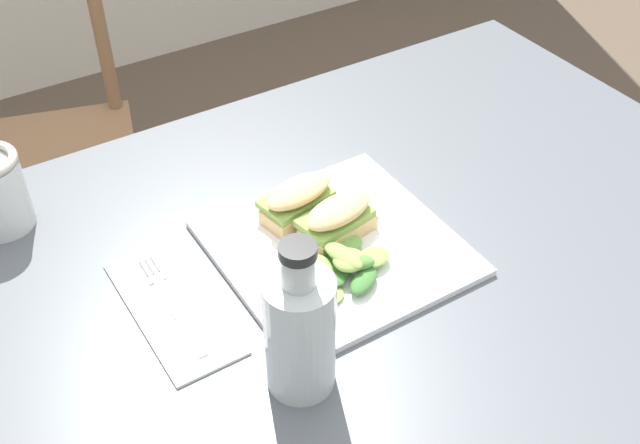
{
  "coord_description": "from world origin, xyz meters",
  "views": [
    {
      "loc": [
        -0.5,
        -0.45,
        1.44
      ],
      "look_at": [
        -0.09,
        0.22,
        0.76
      ],
      "focal_mm": 43.04,
      "sensor_mm": 36.0,
      "label": 1
    }
  ],
  "objects_px": {
    "chair_wooden_far": "(43,150)",
    "plate_lunch": "(336,247)",
    "bottle_cold_brew": "(300,337)",
    "sandwich_half_back": "(298,200)",
    "sandwich_half_front": "(338,219)",
    "dining_table": "(319,329)",
    "fork_on_napkin": "(167,296)"
  },
  "relations": [
    {
      "from": "dining_table",
      "to": "sandwich_half_front",
      "type": "xyz_separation_m",
      "value": [
        0.05,
        0.03,
        0.16
      ]
    },
    {
      "from": "sandwich_half_front",
      "to": "fork_on_napkin",
      "type": "xyz_separation_m",
      "value": [
        -0.24,
        0.02,
        -0.03
      ]
    },
    {
      "from": "plate_lunch",
      "to": "sandwich_half_front",
      "type": "xyz_separation_m",
      "value": [
        0.01,
        0.02,
        0.03
      ]
    },
    {
      "from": "sandwich_half_back",
      "to": "fork_on_napkin",
      "type": "height_order",
      "value": "sandwich_half_back"
    },
    {
      "from": "plate_lunch",
      "to": "chair_wooden_far",
      "type": "bearing_deg",
      "value": 103.13
    },
    {
      "from": "fork_on_napkin",
      "to": "dining_table",
      "type": "bearing_deg",
      "value": -14.74
    },
    {
      "from": "plate_lunch",
      "to": "fork_on_napkin",
      "type": "distance_m",
      "value": 0.23
    },
    {
      "from": "dining_table",
      "to": "chair_wooden_far",
      "type": "xyz_separation_m",
      "value": [
        -0.17,
        0.89,
        -0.17
      ]
    },
    {
      "from": "plate_lunch",
      "to": "bottle_cold_brew",
      "type": "xyz_separation_m",
      "value": [
        -0.15,
        -0.16,
        0.07
      ]
    },
    {
      "from": "bottle_cold_brew",
      "to": "sandwich_half_back",
      "type": "bearing_deg",
      "value": 59.92
    },
    {
      "from": "sandwich_half_front",
      "to": "fork_on_napkin",
      "type": "height_order",
      "value": "sandwich_half_front"
    },
    {
      "from": "sandwich_half_front",
      "to": "chair_wooden_far",
      "type": "bearing_deg",
      "value": 104.1
    },
    {
      "from": "plate_lunch",
      "to": "bottle_cold_brew",
      "type": "height_order",
      "value": "bottle_cold_brew"
    },
    {
      "from": "chair_wooden_far",
      "to": "bottle_cold_brew",
      "type": "xyz_separation_m",
      "value": [
        0.06,
        -1.04,
        0.36
      ]
    },
    {
      "from": "chair_wooden_far",
      "to": "plate_lunch",
      "type": "relative_size",
      "value": 2.9
    },
    {
      "from": "chair_wooden_far",
      "to": "sandwich_half_front",
      "type": "xyz_separation_m",
      "value": [
        0.22,
        -0.86,
        0.33
      ]
    },
    {
      "from": "fork_on_napkin",
      "to": "bottle_cold_brew",
      "type": "relative_size",
      "value": 0.91
    },
    {
      "from": "dining_table",
      "to": "bottle_cold_brew",
      "type": "distance_m",
      "value": 0.27
    },
    {
      "from": "sandwich_half_front",
      "to": "fork_on_napkin",
      "type": "bearing_deg",
      "value": 175.37
    },
    {
      "from": "dining_table",
      "to": "sandwich_half_back",
      "type": "relative_size",
      "value": 12.02
    },
    {
      "from": "dining_table",
      "to": "fork_on_napkin",
      "type": "height_order",
      "value": "fork_on_napkin"
    },
    {
      "from": "dining_table",
      "to": "bottle_cold_brew",
      "type": "height_order",
      "value": "bottle_cold_brew"
    },
    {
      "from": "chair_wooden_far",
      "to": "bottle_cold_brew",
      "type": "bearing_deg",
      "value": -86.94
    },
    {
      "from": "bottle_cold_brew",
      "to": "fork_on_napkin",
      "type": "bearing_deg",
      "value": 112.08
    },
    {
      "from": "sandwich_half_front",
      "to": "bottle_cold_brew",
      "type": "bearing_deg",
      "value": -132.74
    },
    {
      "from": "chair_wooden_far",
      "to": "fork_on_napkin",
      "type": "xyz_separation_m",
      "value": [
        -0.02,
        -0.84,
        0.3
      ]
    },
    {
      "from": "dining_table",
      "to": "fork_on_napkin",
      "type": "distance_m",
      "value": 0.24
    },
    {
      "from": "sandwich_half_front",
      "to": "plate_lunch",
      "type": "bearing_deg",
      "value": -128.39
    },
    {
      "from": "dining_table",
      "to": "plate_lunch",
      "type": "xyz_separation_m",
      "value": [
        0.04,
        0.02,
        0.13
      ]
    },
    {
      "from": "sandwich_half_front",
      "to": "bottle_cold_brew",
      "type": "distance_m",
      "value": 0.24
    },
    {
      "from": "plate_lunch",
      "to": "sandwich_half_back",
      "type": "xyz_separation_m",
      "value": [
        -0.01,
        0.08,
        0.03
      ]
    },
    {
      "from": "plate_lunch",
      "to": "fork_on_napkin",
      "type": "bearing_deg",
      "value": 171.39
    }
  ]
}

